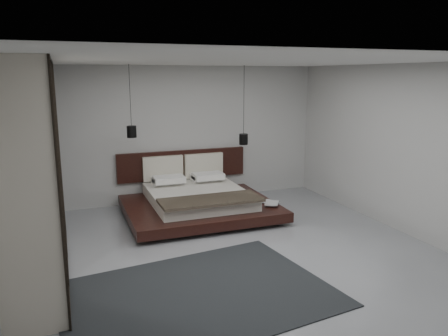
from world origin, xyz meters
name	(u,v)px	position (x,y,z in m)	size (l,w,h in m)	color
floor	(233,251)	(0.00, 0.00, 0.00)	(6.00, 6.00, 0.00)	gray
ceiling	(234,61)	(0.00, 0.00, 2.80)	(6.00, 6.00, 0.00)	white
wall_back	(180,134)	(0.00, 3.00, 1.40)	(6.00, 6.00, 0.00)	#B4B4B2
wall_front	(368,226)	(0.00, -3.00, 1.40)	(6.00, 6.00, 0.00)	#B4B4B2
wall_left	(4,177)	(-3.00, 0.00, 1.40)	(6.00, 6.00, 0.00)	#B4B4B2
wall_right	(399,148)	(3.00, 0.00, 1.40)	(6.00, 6.00, 0.00)	#B4B4B2
lattice_screen	(24,152)	(-2.95, 2.45, 1.30)	(0.05, 0.90, 2.60)	black
bed	(197,200)	(0.03, 1.91, 0.28)	(2.73, 2.37, 1.07)	black
book_lower	(265,204)	(1.15, 1.26, 0.27)	(0.24, 0.32, 0.03)	#99724C
book_upper	(265,203)	(1.13, 1.23, 0.30)	(0.24, 0.33, 0.02)	#99724C
pendant_left	(132,131)	(-1.09, 2.34, 1.59)	(0.18, 0.18, 1.32)	black
pendant_right	(244,139)	(1.15, 2.34, 1.34)	(0.18, 0.18, 1.58)	black
wardrobe	(31,173)	(-2.70, 0.04, 1.42)	(0.68, 2.88, 2.83)	beige
rug	(197,295)	(-0.90, -1.11, 0.01)	(3.19, 2.28, 0.01)	black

